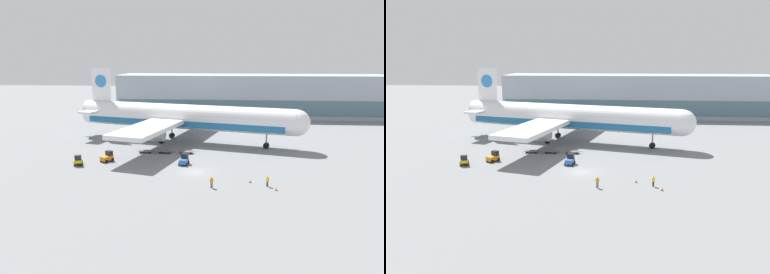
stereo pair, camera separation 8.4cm
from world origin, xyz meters
TOP-DOWN VIEW (x-y plane):
  - ground_plane at (0.00, 0.00)m, footprint 400.00×400.00m
  - terminal_building at (14.16, 66.94)m, footprint 90.00×18.20m
  - airplane_main at (-5.56, 23.96)m, footprint 56.97×48.48m
  - baggage_tug_foreground at (-22.07, 2.37)m, footprint 2.34×2.78m
  - baggage_tug_mid at (-17.43, 5.43)m, footprint 2.53×2.82m
  - baggage_tug_far at (-2.39, 4.58)m, footprint 1.95×2.63m
  - baggage_dolly_lead at (-11.42, 12.57)m, footprint 3.71×1.54m
  - baggage_dolly_second at (-7.32, 12.68)m, footprint 3.71×1.54m
  - baggage_dolly_third at (-2.82, 12.75)m, footprint 3.71×1.54m
  - ground_crew_near at (11.90, -6.56)m, footprint 0.51×0.37m
  - ground_crew_far at (3.25, -7.98)m, footprint 0.53×0.35m
  - traffic_cone_near at (13.06, -8.30)m, footprint 0.40×0.40m
  - traffic_cone_far at (9.37, -4.87)m, footprint 0.40×0.40m

SIDE VIEW (x-z plane):
  - ground_plane at x=0.00m, z-range 0.00..0.00m
  - traffic_cone_far at x=9.37m, z-range -0.01..0.54m
  - traffic_cone_near at x=13.06m, z-range -0.01..0.62m
  - baggage_dolly_lead at x=-11.42m, z-range 0.15..0.63m
  - baggage_dolly_second at x=-7.32m, z-range 0.15..0.63m
  - baggage_dolly_third at x=-2.82m, z-range 0.15..0.63m
  - baggage_tug_foreground at x=-22.07m, z-range -0.12..1.88m
  - baggage_tug_mid at x=-17.43m, z-range -0.12..1.88m
  - baggage_tug_far at x=-2.39m, z-range -0.12..1.88m
  - ground_crew_near at x=11.90m, z-range 0.15..1.87m
  - ground_crew_far at x=3.25m, z-range 0.17..2.00m
  - airplane_main at x=-5.56m, z-range -2.66..14.34m
  - terminal_building at x=14.16m, z-range -0.01..13.99m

